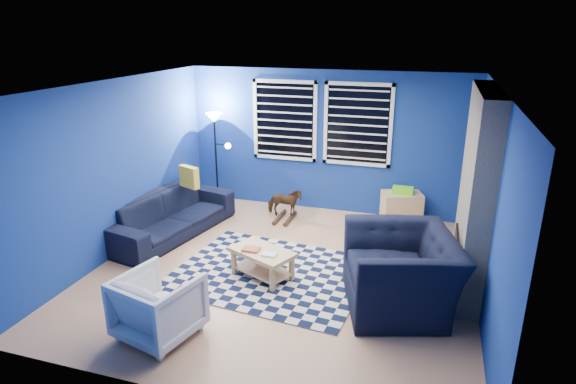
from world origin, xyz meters
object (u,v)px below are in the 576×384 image
object	(u,v)px
floor_lamp	(216,131)
armchair_bent	(159,306)
sofa	(170,215)
tv	(477,151)
armchair_big	(401,271)
cabinet	(401,207)
rocking_horse	(285,203)
coffee_table	(262,258)

from	to	relation	value
floor_lamp	armchair_bent	bearing A→B (deg)	-73.83
sofa	tv	bearing A→B (deg)	-62.25
tv	armchair_big	xyz separation A→B (m)	(-0.86, -2.39, -0.95)
armchair_big	cabinet	xyz separation A→B (m)	(-0.19, 2.64, -0.17)
tv	floor_lamp	bearing A→B (deg)	177.77
tv	rocking_horse	size ratio (longest dim) A/B	1.71
armchair_bent	floor_lamp	bearing A→B (deg)	-59.79
tv	coffee_table	xyz separation A→B (m)	(-2.65, -2.25, -1.11)
cabinet	rocking_horse	bearing A→B (deg)	174.23
tv	floor_lamp	world-z (taller)	floor_lamp
armchair_bent	armchair_big	bearing A→B (deg)	-136.28
coffee_table	armchair_big	bearing A→B (deg)	-4.44
tv	cabinet	bearing A→B (deg)	166.64
tv	floor_lamp	xyz separation A→B (m)	(-4.41, 0.17, 0.00)
cabinet	sofa	bearing A→B (deg)	-175.05
sofa	armchair_bent	world-z (taller)	armchair_bent
rocking_horse	floor_lamp	world-z (taller)	floor_lamp
rocking_horse	sofa	bearing A→B (deg)	111.09
coffee_table	cabinet	bearing A→B (deg)	57.38
armchair_big	coffee_table	xyz separation A→B (m)	(-1.79, 0.14, -0.16)
tv	rocking_horse	xyz separation A→B (m)	(-2.98, -0.23, -1.08)
tv	coffee_table	bearing A→B (deg)	-139.69
sofa	rocking_horse	xyz separation A→B (m)	(1.57, 1.12, -0.02)
armchair_bent	floor_lamp	xyz separation A→B (m)	(-1.14, 3.93, 1.04)
armchair_big	coffee_table	bearing A→B (deg)	-111.18
tv	cabinet	distance (m)	1.56
armchair_bent	coffee_table	xyz separation A→B (m)	(0.62, 1.51, -0.07)
sofa	rocking_horse	world-z (taller)	sofa
armchair_big	coffee_table	size ratio (longest dim) A/B	1.45
floor_lamp	tv	bearing A→B (deg)	-2.23
armchair_big	cabinet	size ratio (longest dim) A/B	1.86
armchair_big	floor_lamp	world-z (taller)	floor_lamp
coffee_table	floor_lamp	bearing A→B (deg)	126.02
rocking_horse	coffee_table	world-z (taller)	rocking_horse
tv	armchair_bent	size ratio (longest dim) A/B	1.27
sofa	armchair_bent	bearing A→B (deg)	-140.95
sofa	cabinet	distance (m)	3.84
armchair_big	floor_lamp	bearing A→B (deg)	-142.53
rocking_horse	cabinet	distance (m)	1.99
armchair_big	cabinet	distance (m)	2.65
coffee_table	cabinet	world-z (taller)	cabinet
tv	sofa	xyz separation A→B (m)	(-4.55, -1.35, -1.06)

